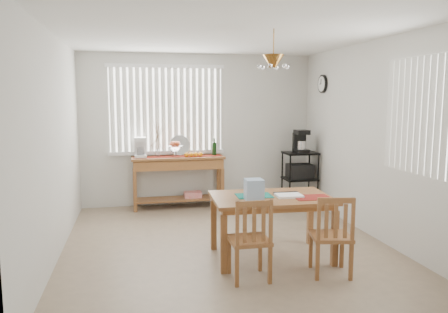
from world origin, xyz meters
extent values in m
cube|color=gray|center=(0.00, 0.00, -0.01)|extent=(4.00, 4.50, 0.01)
cube|color=silver|center=(0.00, 2.30, 1.30)|extent=(4.00, 0.10, 2.60)
cube|color=silver|center=(0.00, -2.30, 1.30)|extent=(4.00, 0.10, 2.60)
cube|color=silver|center=(-2.05, 0.00, 1.30)|extent=(0.10, 4.50, 2.60)
cube|color=silver|center=(2.05, 0.00, 1.30)|extent=(0.10, 4.50, 2.60)
cube|color=white|center=(0.00, 0.00, 2.65)|extent=(4.00, 4.50, 0.10)
cube|color=white|center=(-0.55, 2.25, 1.65)|extent=(1.90, 0.01, 1.40)
cube|color=white|center=(-1.45, 2.23, 1.65)|extent=(0.07, 0.03, 1.40)
cube|color=white|center=(-1.34, 2.23, 1.65)|extent=(0.07, 0.03, 1.40)
cube|color=white|center=(-1.24, 2.23, 1.65)|extent=(0.07, 0.03, 1.40)
cube|color=white|center=(-1.13, 2.23, 1.65)|extent=(0.07, 0.03, 1.40)
cube|color=white|center=(-1.03, 2.23, 1.65)|extent=(0.07, 0.03, 1.40)
cube|color=white|center=(-0.92, 2.23, 1.65)|extent=(0.07, 0.03, 1.40)
cube|color=white|center=(-0.81, 2.23, 1.65)|extent=(0.07, 0.03, 1.40)
cube|color=white|center=(-0.71, 2.23, 1.65)|extent=(0.07, 0.03, 1.40)
cube|color=white|center=(-0.60, 2.23, 1.65)|extent=(0.07, 0.03, 1.40)
cube|color=white|center=(-0.50, 2.23, 1.65)|extent=(0.07, 0.03, 1.40)
cube|color=white|center=(-0.39, 2.23, 1.65)|extent=(0.07, 0.03, 1.40)
cube|color=white|center=(-0.29, 2.23, 1.65)|extent=(0.07, 0.03, 1.40)
cube|color=white|center=(-0.18, 2.23, 1.65)|extent=(0.07, 0.03, 1.40)
cube|color=white|center=(-0.08, 2.23, 1.65)|extent=(0.07, 0.03, 1.40)
cube|color=white|center=(0.03, 2.23, 1.65)|extent=(0.07, 0.03, 1.40)
cube|color=white|center=(0.14, 2.23, 1.65)|extent=(0.07, 0.03, 1.40)
cube|color=white|center=(0.24, 2.23, 1.65)|extent=(0.07, 0.03, 1.40)
cube|color=white|center=(0.35, 2.23, 1.65)|extent=(0.07, 0.03, 1.40)
cube|color=white|center=(-0.55, 2.22, 0.92)|extent=(1.98, 0.06, 0.06)
cube|color=white|center=(-0.55, 2.22, 2.38)|extent=(1.98, 0.06, 0.06)
cube|color=white|center=(2.00, -0.90, 1.65)|extent=(0.01, 1.10, 1.30)
cube|color=white|center=(1.99, -1.40, 1.65)|extent=(0.03, 0.07, 1.30)
cube|color=white|center=(1.99, -1.29, 1.65)|extent=(0.03, 0.07, 1.30)
cube|color=white|center=(1.99, -1.18, 1.65)|extent=(0.03, 0.07, 1.30)
cube|color=white|center=(1.99, -1.07, 1.65)|extent=(0.03, 0.07, 1.30)
cube|color=white|center=(1.99, -0.96, 1.65)|extent=(0.03, 0.07, 1.30)
cube|color=white|center=(1.99, -0.85, 1.65)|extent=(0.03, 0.07, 1.30)
cube|color=white|center=(1.99, -0.74, 1.65)|extent=(0.03, 0.07, 1.30)
cube|color=white|center=(1.99, -0.63, 1.65)|extent=(0.03, 0.07, 1.30)
cube|color=white|center=(1.99, -0.52, 1.65)|extent=(0.03, 0.07, 1.30)
cube|color=white|center=(1.99, -0.41, 1.65)|extent=(0.03, 0.07, 1.30)
cylinder|color=black|center=(1.98, 1.55, 2.08)|extent=(0.04, 0.30, 0.30)
cylinder|color=white|center=(1.95, 1.55, 2.08)|extent=(0.01, 0.25, 0.25)
cylinder|color=olive|center=(0.42, -0.57, 2.43)|extent=(0.01, 0.01, 0.34)
cone|color=olive|center=(0.42, -0.57, 2.25)|extent=(0.24, 0.24, 0.14)
sphere|color=white|center=(0.58, -0.57, 2.19)|extent=(0.05, 0.05, 0.05)
sphere|color=white|center=(0.50, -0.43, 2.19)|extent=(0.05, 0.05, 0.05)
sphere|color=white|center=(0.34, -0.43, 2.19)|extent=(0.05, 0.05, 0.05)
sphere|color=white|center=(0.26, -0.57, 2.19)|extent=(0.05, 0.05, 0.05)
sphere|color=white|center=(0.34, -0.71, 2.19)|extent=(0.05, 0.05, 0.05)
sphere|color=white|center=(0.50, -0.71, 2.19)|extent=(0.05, 0.05, 0.05)
cube|color=brown|center=(-0.39, 2.01, 0.85)|extent=(1.55, 0.44, 0.04)
cube|color=#A36735|center=(-0.39, 2.01, 0.75)|extent=(1.49, 0.40, 0.15)
cube|color=brown|center=(-1.11, 1.84, 0.33)|extent=(0.06, 0.06, 0.67)
cube|color=brown|center=(0.34, 1.84, 0.33)|extent=(0.06, 0.06, 0.67)
cube|color=brown|center=(-1.11, 2.18, 0.33)|extent=(0.06, 0.06, 0.67)
cube|color=brown|center=(0.34, 2.18, 0.33)|extent=(0.06, 0.06, 0.67)
cube|color=brown|center=(-0.39, 2.01, 0.15)|extent=(1.43, 0.38, 0.03)
cube|color=red|center=(-0.14, 2.01, 0.21)|extent=(0.29, 0.21, 0.10)
cube|color=maroon|center=(-0.39, 2.01, 0.87)|extent=(1.47, 0.24, 0.01)
cube|color=white|center=(-1.00, 2.01, 0.90)|extent=(0.19, 0.23, 0.05)
cube|color=white|center=(-1.00, 2.09, 1.02)|extent=(0.19, 0.08, 0.29)
cube|color=white|center=(-1.00, 1.99, 1.18)|extent=(0.19, 0.21, 0.07)
cylinder|color=white|center=(-1.00, 1.98, 0.98)|extent=(0.13, 0.13, 0.13)
cylinder|color=white|center=(-0.43, 1.99, 0.92)|extent=(0.05, 0.05, 0.10)
cone|color=white|center=(-0.43, 1.99, 1.01)|extent=(0.25, 0.25, 0.09)
sphere|color=red|center=(-0.39, 1.99, 1.09)|extent=(0.08, 0.08, 0.08)
sphere|color=red|center=(-0.41, 2.03, 1.09)|extent=(0.08, 0.08, 0.08)
sphere|color=red|center=(-0.46, 2.03, 1.09)|extent=(0.08, 0.08, 0.08)
sphere|color=red|center=(-0.48, 1.99, 1.09)|extent=(0.08, 0.08, 0.08)
sphere|color=red|center=(-0.46, 1.95, 1.09)|extent=(0.08, 0.08, 0.08)
sphere|color=red|center=(-0.41, 1.95, 1.09)|extent=(0.08, 0.08, 0.08)
sphere|color=orange|center=(-0.25, 1.93, 0.91)|extent=(0.08, 0.08, 0.08)
sphere|color=orange|center=(-0.17, 1.93, 0.91)|extent=(0.08, 0.08, 0.08)
sphere|color=orange|center=(-0.10, 1.93, 0.91)|extent=(0.08, 0.08, 0.08)
sphere|color=orange|center=(-0.02, 1.93, 0.91)|extent=(0.08, 0.08, 0.08)
cylinder|color=silver|center=(-0.34, 2.19, 1.05)|extent=(0.35, 0.09, 0.34)
cylinder|color=white|center=(-0.72, 2.06, 0.94)|extent=(0.08, 0.08, 0.14)
cylinder|color=#4C3823|center=(-0.72, 2.06, 1.22)|extent=(0.08, 0.04, 0.43)
cylinder|color=#4C3823|center=(-0.72, 2.06, 1.25)|extent=(0.13, 0.06, 0.47)
cylinder|color=#4C3823|center=(-0.72, 2.06, 1.20)|extent=(0.17, 0.07, 0.35)
cylinder|color=#4C3823|center=(-0.72, 2.06, 1.27)|extent=(0.05, 0.03, 0.53)
cylinder|color=#4C3823|center=(-0.72, 2.06, 1.19)|extent=(0.21, 0.10, 0.30)
cylinder|color=black|center=(0.24, 2.06, 0.98)|extent=(0.07, 0.07, 0.22)
cylinder|color=black|center=(0.24, 2.06, 1.13)|extent=(0.03, 0.03, 0.08)
cylinder|color=black|center=(1.43, 1.54, 0.46)|extent=(0.03, 0.03, 0.93)
cylinder|color=black|center=(1.94, 1.54, 0.46)|extent=(0.03, 0.03, 0.93)
cylinder|color=black|center=(1.43, 1.93, 0.46)|extent=(0.03, 0.03, 0.93)
cylinder|color=black|center=(1.94, 1.93, 0.46)|extent=(0.03, 0.03, 0.93)
cube|color=black|center=(1.69, 1.74, 0.91)|extent=(0.55, 0.44, 0.03)
cube|color=black|center=(1.69, 1.74, 0.46)|extent=(0.55, 0.44, 0.03)
cube|color=black|center=(1.69, 1.74, 0.07)|extent=(0.55, 0.44, 0.03)
cube|color=black|center=(1.69, 1.74, 0.60)|extent=(0.42, 0.33, 0.24)
cube|color=black|center=(1.69, 1.71, 0.96)|extent=(0.22, 0.26, 0.05)
cube|color=black|center=(1.69, 1.80, 1.09)|extent=(0.22, 0.09, 0.33)
cube|color=black|center=(1.69, 1.71, 1.27)|extent=(0.22, 0.24, 0.08)
cylinder|color=silver|center=(1.69, 1.70, 1.06)|extent=(0.14, 0.14, 0.14)
cube|color=brown|center=(0.42, -0.57, 0.71)|extent=(1.39, 0.92, 0.04)
cube|color=#A36735|center=(0.42, -0.57, 0.66)|extent=(1.29, 0.82, 0.06)
cube|color=brown|center=(-0.21, -0.92, 0.31)|extent=(0.07, 0.07, 0.63)
cube|color=brown|center=(1.03, -0.97, 0.31)|extent=(0.07, 0.07, 0.63)
cube|color=brown|center=(-0.18, -0.17, 0.31)|extent=(0.07, 0.07, 0.63)
cube|color=brown|center=(1.06, -0.22, 0.31)|extent=(0.07, 0.07, 0.63)
cube|color=#147163|center=(0.23, -0.51, 0.73)|extent=(0.42, 0.31, 0.01)
cube|color=maroon|center=(0.85, -0.73, 0.73)|extent=(0.42, 0.31, 0.01)
cube|color=white|center=(0.62, -0.63, 0.74)|extent=(0.30, 0.24, 0.02)
cube|color=black|center=(0.62, -0.50, 0.74)|extent=(0.29, 0.04, 0.03)
cube|color=#95B4D9|center=(0.18, -0.71, 0.84)|extent=(0.20, 0.20, 0.23)
cube|color=brown|center=(0.01, -1.11, 0.41)|extent=(0.40, 0.40, 0.04)
cube|color=brown|center=(0.18, -0.94, 0.19)|extent=(0.04, 0.04, 0.39)
cube|color=brown|center=(-0.16, -0.94, 0.19)|extent=(0.04, 0.04, 0.39)
cube|color=brown|center=(0.19, -1.28, 0.19)|extent=(0.04, 0.04, 0.39)
cube|color=brown|center=(-0.15, -1.28, 0.19)|extent=(0.04, 0.04, 0.39)
cube|color=brown|center=(0.19, -1.29, 0.64)|extent=(0.03, 0.03, 0.43)
cube|color=brown|center=(-0.15, -1.29, 0.64)|extent=(0.03, 0.03, 0.43)
cube|color=brown|center=(0.02, -1.29, 0.83)|extent=(0.36, 0.03, 0.06)
cube|color=brown|center=(0.11, -1.29, 0.62)|extent=(0.04, 0.02, 0.35)
cube|color=brown|center=(0.02, -1.29, 0.62)|extent=(0.04, 0.02, 0.35)
cube|color=brown|center=(-0.08, -1.29, 0.62)|extent=(0.04, 0.02, 0.35)
cube|color=brown|center=(0.88, -1.17, 0.41)|extent=(0.47, 0.47, 0.04)
cube|color=brown|center=(1.09, -1.04, 0.19)|extent=(0.04, 0.04, 0.39)
cube|color=brown|center=(0.75, -0.97, 0.19)|extent=(0.04, 0.04, 0.39)
cube|color=brown|center=(1.02, -1.37, 0.19)|extent=(0.04, 0.04, 0.39)
cube|color=brown|center=(0.68, -1.30, 0.19)|extent=(0.04, 0.04, 0.39)
cube|color=brown|center=(1.02, -1.38, 0.65)|extent=(0.04, 0.04, 0.44)
cube|color=brown|center=(0.68, -1.31, 0.65)|extent=(0.04, 0.04, 0.44)
cube|color=brown|center=(0.85, -1.35, 0.84)|extent=(0.36, 0.10, 0.06)
cube|color=brown|center=(0.94, -1.36, 0.62)|extent=(0.04, 0.03, 0.35)
cube|color=brown|center=(0.85, -1.35, 0.62)|extent=(0.04, 0.03, 0.35)
cube|color=brown|center=(0.76, -1.33, 0.62)|extent=(0.04, 0.03, 0.35)
camera|label=1|loc=(-1.11, -5.26, 1.84)|focal=35.00mm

